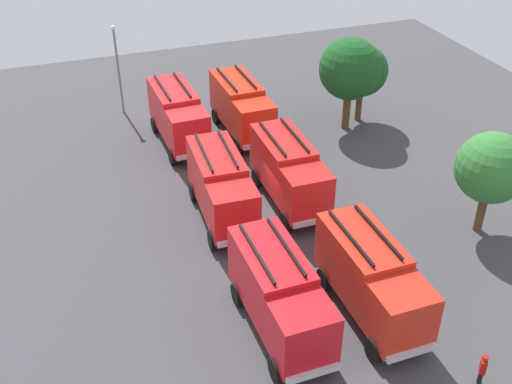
{
  "coord_description": "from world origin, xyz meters",
  "views": [
    {
      "loc": [
        27.91,
        -10.07,
        20.77
      ],
      "look_at": [
        0.0,
        0.0,
        1.4
      ],
      "focal_mm": 43.76,
      "sensor_mm": 36.0,
      "label": 1
    }
  ],
  "objects_px": {
    "fire_truck_2": "(280,293)",
    "fire_truck_0": "(178,115)",
    "fire_truck_4": "(289,170)",
    "fire_truck_3": "(242,106)",
    "tree_2": "(491,168)",
    "firefighter_2": "(282,148)",
    "lamppost": "(118,63)",
    "tree_1": "(350,69)",
    "traffic_cone_0": "(275,159)",
    "tree_0": "(362,71)",
    "fire_truck_1": "(221,185)",
    "firefighter_1": "(482,369)",
    "fire_truck_5": "(372,277)"
  },
  "relations": [
    {
      "from": "fire_truck_4",
      "to": "tree_0",
      "type": "bearing_deg",
      "value": 133.57
    },
    {
      "from": "tree_2",
      "to": "fire_truck_1",
      "type": "bearing_deg",
      "value": -114.64
    },
    {
      "from": "fire_truck_2",
      "to": "firefighter_1",
      "type": "bearing_deg",
      "value": 48.79
    },
    {
      "from": "fire_truck_0",
      "to": "tree_1",
      "type": "xyz_separation_m",
      "value": [
        1.82,
        11.8,
        2.34
      ]
    },
    {
      "from": "fire_truck_2",
      "to": "firefighter_2",
      "type": "distance_m",
      "value": 15.31
    },
    {
      "from": "traffic_cone_0",
      "to": "tree_0",
      "type": "bearing_deg",
      "value": 115.75
    },
    {
      "from": "fire_truck_3",
      "to": "tree_1",
      "type": "bearing_deg",
      "value": 76.18
    },
    {
      "from": "traffic_cone_0",
      "to": "fire_truck_3",
      "type": "bearing_deg",
      "value": -171.21
    },
    {
      "from": "fire_truck_5",
      "to": "tree_2",
      "type": "distance_m",
      "value": 9.78
    },
    {
      "from": "fire_truck_5",
      "to": "tree_2",
      "type": "height_order",
      "value": "tree_2"
    },
    {
      "from": "fire_truck_1",
      "to": "fire_truck_5",
      "type": "relative_size",
      "value": 1.01
    },
    {
      "from": "fire_truck_2",
      "to": "fire_truck_0",
      "type": "bearing_deg",
      "value": 179.2
    },
    {
      "from": "fire_truck_3",
      "to": "fire_truck_2",
      "type": "bearing_deg",
      "value": -14.68
    },
    {
      "from": "fire_truck_2",
      "to": "lamppost",
      "type": "height_order",
      "value": "lamppost"
    },
    {
      "from": "firefighter_2",
      "to": "tree_2",
      "type": "bearing_deg",
      "value": 169.19
    },
    {
      "from": "fire_truck_5",
      "to": "tree_1",
      "type": "bearing_deg",
      "value": 156.21
    },
    {
      "from": "firefighter_2",
      "to": "traffic_cone_0",
      "type": "xyz_separation_m",
      "value": [
        0.2,
        -0.52,
        -0.65
      ]
    },
    {
      "from": "fire_truck_0",
      "to": "firefighter_1",
      "type": "height_order",
      "value": "fire_truck_0"
    },
    {
      "from": "firefighter_1",
      "to": "fire_truck_3",
      "type": "bearing_deg",
      "value": 132.36
    },
    {
      "from": "tree_1",
      "to": "traffic_cone_0",
      "type": "bearing_deg",
      "value": -65.54
    },
    {
      "from": "tree_1",
      "to": "fire_truck_2",
      "type": "bearing_deg",
      "value": -35.02
    },
    {
      "from": "fire_truck_5",
      "to": "tree_0",
      "type": "xyz_separation_m",
      "value": [
        -18.22,
        9.01,
        1.67
      ]
    },
    {
      "from": "fire_truck_0",
      "to": "fire_truck_2",
      "type": "bearing_deg",
      "value": -1.74
    },
    {
      "from": "firefighter_2",
      "to": "tree_0",
      "type": "relative_size",
      "value": 0.3
    },
    {
      "from": "firefighter_1",
      "to": "lamppost",
      "type": "relative_size",
      "value": 0.24
    },
    {
      "from": "fire_truck_1",
      "to": "fire_truck_3",
      "type": "bearing_deg",
      "value": 158.04
    },
    {
      "from": "fire_truck_3",
      "to": "fire_truck_4",
      "type": "relative_size",
      "value": 1.0
    },
    {
      "from": "fire_truck_0",
      "to": "fire_truck_3",
      "type": "xyz_separation_m",
      "value": [
        0.15,
        4.48,
        0.0
      ]
    },
    {
      "from": "firefighter_1",
      "to": "tree_1",
      "type": "height_order",
      "value": "tree_1"
    },
    {
      "from": "fire_truck_0",
      "to": "firefighter_2",
      "type": "bearing_deg",
      "value": 49.51
    },
    {
      "from": "fire_truck_2",
      "to": "fire_truck_4",
      "type": "height_order",
      "value": "same"
    },
    {
      "from": "fire_truck_2",
      "to": "fire_truck_3",
      "type": "xyz_separation_m",
      "value": [
        -18.6,
        4.54,
        0.0
      ]
    },
    {
      "from": "firefighter_1",
      "to": "tree_0",
      "type": "bearing_deg",
      "value": 111.53
    },
    {
      "from": "fire_truck_0",
      "to": "fire_truck_3",
      "type": "bearing_deg",
      "value": 86.57
    },
    {
      "from": "fire_truck_1",
      "to": "fire_truck_2",
      "type": "bearing_deg",
      "value": 1.78
    },
    {
      "from": "fire_truck_5",
      "to": "fire_truck_2",
      "type": "bearing_deg",
      "value": -95.51
    },
    {
      "from": "fire_truck_4",
      "to": "fire_truck_5",
      "type": "distance_m",
      "value": 9.92
    },
    {
      "from": "fire_truck_2",
      "to": "tree_2",
      "type": "relative_size",
      "value": 1.22
    },
    {
      "from": "tree_0",
      "to": "tree_1",
      "type": "xyz_separation_m",
      "value": [
        0.9,
        -1.48,
        0.67
      ]
    },
    {
      "from": "lamppost",
      "to": "fire_truck_1",
      "type": "bearing_deg",
      "value": 10.72
    },
    {
      "from": "fire_truck_0",
      "to": "fire_truck_1",
      "type": "relative_size",
      "value": 0.99
    },
    {
      "from": "firefighter_1",
      "to": "traffic_cone_0",
      "type": "distance_m",
      "value": 19.69
    },
    {
      "from": "firefighter_1",
      "to": "traffic_cone_0",
      "type": "xyz_separation_m",
      "value": [
        -19.63,
        -1.38,
        -0.56
      ]
    },
    {
      "from": "tree_2",
      "to": "fire_truck_3",
      "type": "bearing_deg",
      "value": -150.49
    },
    {
      "from": "fire_truck_4",
      "to": "lamppost",
      "type": "distance_m",
      "value": 17.1
    },
    {
      "from": "fire_truck_4",
      "to": "fire_truck_0",
      "type": "bearing_deg",
      "value": -154.17
    },
    {
      "from": "fire_truck_2",
      "to": "fire_truck_4",
      "type": "distance_m",
      "value": 10.48
    },
    {
      "from": "fire_truck_3",
      "to": "firefighter_2",
      "type": "relative_size",
      "value": 4.2
    },
    {
      "from": "fire_truck_5",
      "to": "lamppost",
      "type": "distance_m",
      "value": 26.38
    },
    {
      "from": "fire_truck_3",
      "to": "firefighter_2",
      "type": "distance_m",
      "value": 4.8
    }
  ]
}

